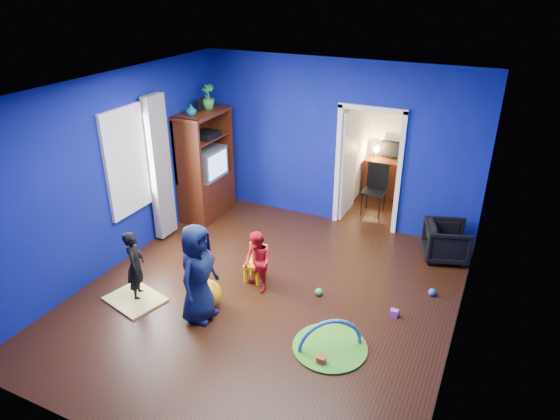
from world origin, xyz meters
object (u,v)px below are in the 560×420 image
at_px(vase, 191,110).
at_px(tv_armoire, 205,165).
at_px(folding_chair, 374,191).
at_px(kid_chair, 255,265).
at_px(crt_tv, 207,163).
at_px(child_black, 135,265).
at_px(hopper_ball, 208,294).
at_px(child_navy, 198,273).
at_px(armchair, 446,242).
at_px(toddler_red, 257,262).
at_px(study_desk, 387,178).
at_px(play_mat, 330,347).

height_order(vase, tv_armoire, vase).
bearing_deg(folding_chair, kid_chair, -107.65).
relative_size(crt_tv, folding_chair, 0.76).
bearing_deg(child_black, crt_tv, -17.22).
height_order(vase, hopper_ball, vase).
height_order(child_navy, hopper_ball, child_navy).
height_order(child_navy, crt_tv, child_navy).
bearing_deg(armchair, crt_tv, 74.99).
height_order(armchair, hopper_ball, armchair).
xyz_separation_m(child_navy, tv_armoire, (-1.63, 2.71, 0.30)).
height_order(toddler_red, study_desk, toddler_red).
xyz_separation_m(toddler_red, crt_tv, (-1.98, 1.82, 0.56)).
xyz_separation_m(child_navy, hopper_ball, (-0.05, 0.25, -0.48)).
relative_size(toddler_red, vase, 4.92).
bearing_deg(vase, play_mat, -33.56).
height_order(toddler_red, kid_chair, toddler_red).
relative_size(child_navy, hopper_ball, 3.49).
distance_m(child_navy, play_mat, 1.89).
bearing_deg(crt_tv, folding_chair, 25.76).
xyz_separation_m(child_navy, kid_chair, (0.24, 1.09, -0.43)).
height_order(armchair, child_navy, child_navy).
relative_size(study_desk, folding_chair, 0.96).
bearing_deg(crt_tv, hopper_ball, -57.90).
bearing_deg(tv_armoire, child_black, -77.64).
bearing_deg(toddler_red, folding_chair, 106.63).
distance_m(child_black, play_mat, 2.85).
distance_m(child_navy, crt_tv, 3.16).
bearing_deg(vase, toddler_red, -36.99).
bearing_deg(play_mat, child_black, -177.07).
relative_size(armchair, kid_chair, 1.34).
xyz_separation_m(vase, crt_tv, (0.04, 0.30, -1.03)).
relative_size(crt_tv, kid_chair, 1.40).
bearing_deg(kid_chair, folding_chair, 64.22).
bearing_deg(toddler_red, crt_tv, 168.07).
distance_m(crt_tv, kid_chair, 2.56).
bearing_deg(study_desk, child_navy, -103.25).
relative_size(toddler_red, play_mat, 1.00).
distance_m(armchair, play_mat, 2.94).
bearing_deg(study_desk, tv_armoire, -140.73).
distance_m(hopper_ball, folding_chair, 3.99).
xyz_separation_m(armchair, play_mat, (-0.91, -2.77, -0.29)).
bearing_deg(crt_tv, tv_armoire, 180.00).
bearing_deg(study_desk, hopper_ball, -104.48).
bearing_deg(folding_chair, tv_armoire, -154.56).
bearing_deg(toddler_red, armchair, 72.49).
bearing_deg(tv_armoire, crt_tv, 0.00).
bearing_deg(crt_tv, child_navy, -59.55).
distance_m(child_navy, kid_chair, 1.19).
relative_size(play_mat, study_desk, 1.04).
bearing_deg(tv_armoire, toddler_red, -42.05).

